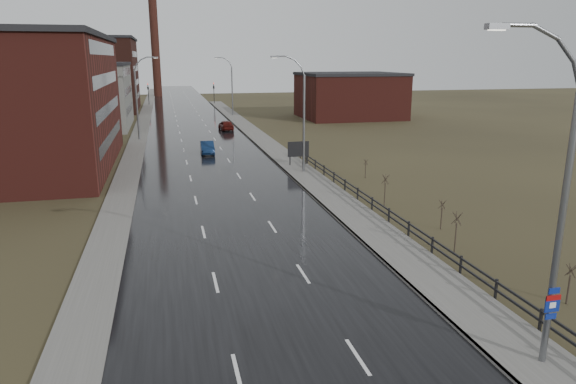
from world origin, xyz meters
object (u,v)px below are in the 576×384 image
car_near (207,148)px  streetlight_main (555,209)px  car_far (226,125)px  billboard (298,150)px

car_near → streetlight_main: bearing=-79.0°
car_far → streetlight_main: bearing=89.0°
billboard → car_near: 13.04m
billboard → streetlight_main: bearing=-91.0°
car_near → car_far: 20.71m
billboard → car_far: (-4.11, 29.82, -0.97)m
car_near → car_far: bearing=78.4°
streetlight_main → billboard: (0.63, 37.31, -4.28)m
streetlight_main → car_near: bearing=99.8°
billboard → car_near: (-8.73, 9.63, -1.05)m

